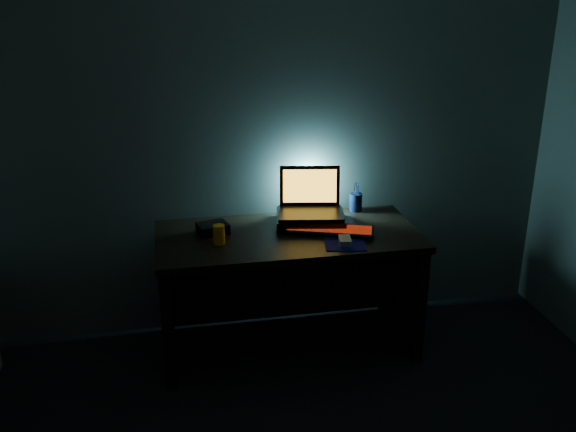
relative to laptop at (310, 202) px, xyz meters
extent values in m
cube|color=#48524D|center=(-0.17, 0.21, 0.38)|extent=(3.50, 0.00, 2.50)
cube|color=black|center=(-0.17, -0.17, -0.14)|extent=(1.50, 0.70, 0.04)
cube|color=black|center=(-0.88, -0.17, -0.52)|extent=(0.06, 0.64, 0.71)
cube|color=black|center=(0.54, -0.17, -0.52)|extent=(0.06, 0.64, 0.71)
cube|color=black|center=(-0.17, 0.16, -0.52)|extent=(1.38, 0.02, 0.65)
cube|color=black|center=(-0.01, -0.05, -0.09)|extent=(0.45, 0.36, 0.06)
cube|color=black|center=(-0.01, -0.05, -0.05)|extent=(0.42, 0.32, 0.02)
cube|color=black|center=(0.01, 0.08, 0.08)|extent=(0.36, 0.11, 0.24)
cube|color=#FFA81A|center=(0.01, 0.07, 0.08)|extent=(0.32, 0.08, 0.20)
cube|color=black|center=(0.07, -0.20, -0.11)|extent=(0.53, 0.32, 0.03)
cube|color=red|center=(0.07, -0.20, -0.09)|extent=(0.50, 0.29, 0.00)
cube|color=#0C0D55|center=(0.11, -0.38, -0.12)|extent=(0.25, 0.23, 0.00)
cube|color=gray|center=(0.11, -0.38, -0.10)|extent=(0.08, 0.12, 0.03)
cylinder|color=black|center=(0.32, 0.12, -0.06)|extent=(0.10, 0.10, 0.11)
cylinder|color=#FF9F0D|center=(-0.57, -0.24, -0.07)|extent=(0.07, 0.07, 0.11)
cube|color=black|center=(-0.59, -0.08, -0.09)|extent=(0.19, 0.17, 0.06)
sphere|color=#FF0C07|center=(-0.57, -0.14, -0.09)|extent=(0.01, 0.01, 0.01)
camera|label=1|loc=(-0.81, -3.50, 1.27)|focal=40.00mm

